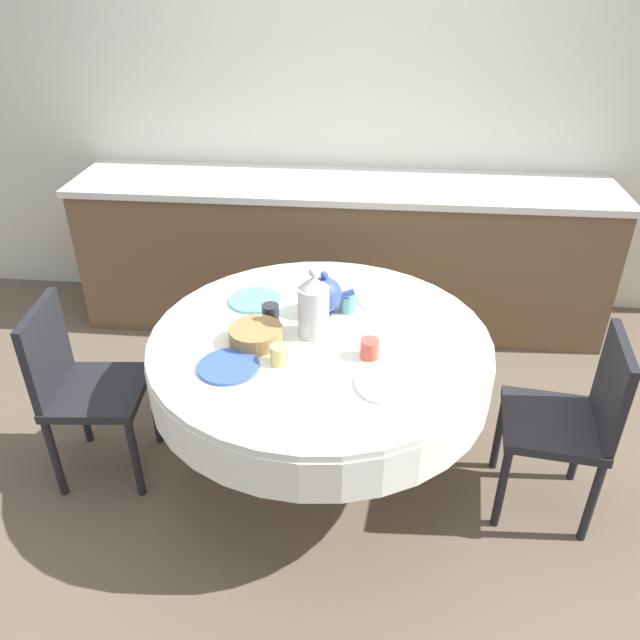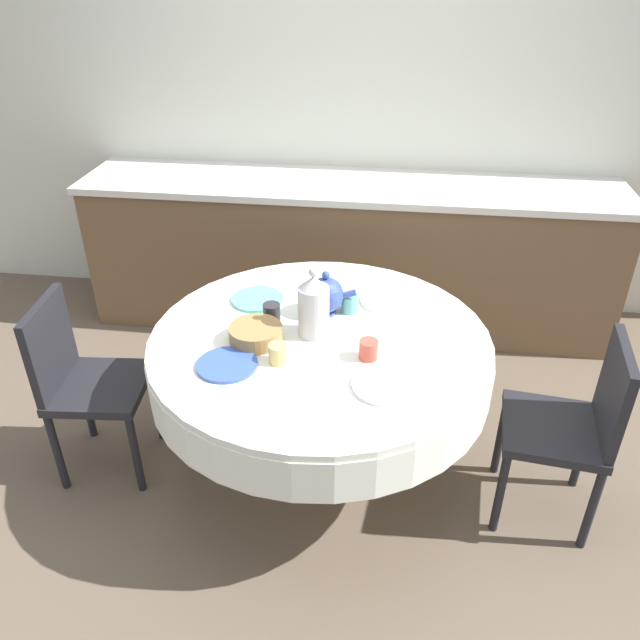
# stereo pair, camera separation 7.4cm
# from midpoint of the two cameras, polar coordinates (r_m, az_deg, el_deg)

# --- Properties ---
(ground_plane) EXTENTS (12.00, 12.00, 0.00)m
(ground_plane) POSITION_cam_midpoint_polar(r_m,az_deg,el_deg) (3.06, 0.72, -13.23)
(ground_plane) COLOR brown
(wall_back) EXTENTS (7.00, 0.05, 2.60)m
(wall_back) POSITION_cam_midpoint_polar(r_m,az_deg,el_deg) (4.00, 3.99, 19.00)
(wall_back) COLOR beige
(wall_back) RESTS_ON ground_plane
(kitchen_counter) EXTENTS (3.24, 0.64, 0.93)m
(kitchen_counter) POSITION_cam_midpoint_polar(r_m,az_deg,el_deg) (3.95, 3.20, 6.07)
(kitchen_counter) COLOR brown
(kitchen_counter) RESTS_ON ground_plane
(dining_table) EXTENTS (1.44, 1.44, 0.74)m
(dining_table) POSITION_cam_midpoint_polar(r_m,az_deg,el_deg) (2.66, 0.80, -3.70)
(dining_table) COLOR tan
(dining_table) RESTS_ON ground_plane
(chair_left) EXTENTS (0.44, 0.44, 0.86)m
(chair_left) POSITION_cam_midpoint_polar(r_m,az_deg,el_deg) (2.75, 22.95, -8.64)
(chair_left) COLOR black
(chair_left) RESTS_ON ground_plane
(chair_right) EXTENTS (0.43, 0.43, 0.86)m
(chair_right) POSITION_cam_midpoint_polar(r_m,az_deg,el_deg) (2.95, -20.20, -4.96)
(chair_right) COLOR black
(chair_right) RESTS_ON ground_plane
(plate_near_left) EXTENTS (0.24, 0.24, 0.01)m
(plate_near_left) POSITION_cam_midpoint_polar(r_m,az_deg,el_deg) (2.44, -7.64, -4.08)
(plate_near_left) COLOR #3856AD
(plate_near_left) RESTS_ON dining_table
(cup_near_left) EXTENTS (0.08, 0.08, 0.08)m
(cup_near_left) POSITION_cam_midpoint_polar(r_m,az_deg,el_deg) (2.42, -2.97, -3.10)
(cup_near_left) COLOR #DBB766
(cup_near_left) RESTS_ON dining_table
(plate_near_right) EXTENTS (0.24, 0.24, 0.01)m
(plate_near_right) POSITION_cam_midpoint_polar(r_m,az_deg,el_deg) (2.32, 6.79, -5.97)
(plate_near_right) COLOR white
(plate_near_right) RESTS_ON dining_table
(cup_near_right) EXTENTS (0.08, 0.08, 0.08)m
(cup_near_right) POSITION_cam_midpoint_polar(r_m,az_deg,el_deg) (2.45, 5.32, -2.72)
(cup_near_right) COLOR #CC4C3D
(cup_near_right) RESTS_ON dining_table
(plate_far_left) EXTENTS (0.24, 0.24, 0.01)m
(plate_far_left) POSITION_cam_midpoint_polar(r_m,az_deg,el_deg) (2.87, -5.00, 1.91)
(plate_far_left) COLOR #60BCB7
(plate_far_left) RESTS_ON dining_table
(cup_far_left) EXTENTS (0.08, 0.08, 0.08)m
(cup_far_left) POSITION_cam_midpoint_polar(r_m,az_deg,el_deg) (2.69, -3.66, 0.69)
(cup_far_left) COLOR #28282D
(cup_far_left) RESTS_ON dining_table
(plate_far_right) EXTENTS (0.24, 0.24, 0.01)m
(plate_far_right) POSITION_cam_midpoint_polar(r_m,az_deg,el_deg) (2.86, 6.84, 1.74)
(plate_far_right) COLOR white
(plate_far_right) RESTS_ON dining_table
(cup_far_right) EXTENTS (0.08, 0.08, 0.08)m
(cup_far_right) POSITION_cam_midpoint_polar(r_m,az_deg,el_deg) (2.76, 3.50, 1.52)
(cup_far_right) COLOR #5BA39E
(cup_far_right) RESTS_ON dining_table
(coffee_carafe) EXTENTS (0.13, 0.13, 0.31)m
(coffee_carafe) POSITION_cam_midpoint_polar(r_m,az_deg,el_deg) (2.54, 0.24, 1.25)
(coffee_carafe) COLOR #B2B2B7
(coffee_carafe) RESTS_ON dining_table
(teapot) EXTENTS (0.22, 0.16, 0.21)m
(teapot) POSITION_cam_midpoint_polar(r_m,az_deg,el_deg) (2.72, 1.28, 2.29)
(teapot) COLOR #33478E
(teapot) RESTS_ON dining_table
(bread_basket) EXTENTS (0.22, 0.22, 0.07)m
(bread_basket) POSITION_cam_midpoint_polar(r_m,az_deg,el_deg) (2.56, -5.07, -1.28)
(bread_basket) COLOR olive
(bread_basket) RESTS_ON dining_table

